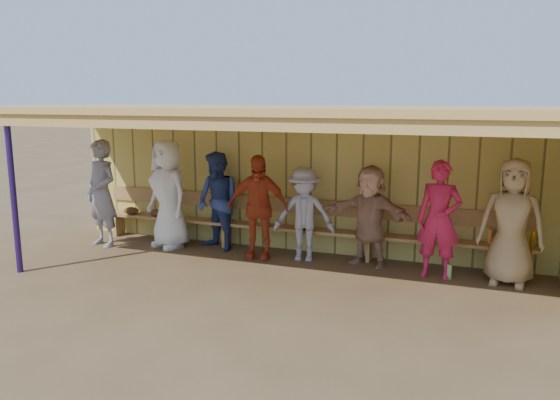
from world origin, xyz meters
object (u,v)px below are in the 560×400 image
(player_d, at_px, (258,207))
(player_e, at_px, (304,214))
(player_a, at_px, (102,193))
(player_b, at_px, (168,194))
(player_f, at_px, (369,216))
(player_g, at_px, (439,220))
(player_c, at_px, (218,201))
(bench, at_px, (296,222))
(player_h, at_px, (512,222))

(player_d, distance_m, player_e, 0.78)
(player_a, height_order, player_b, player_b)
(player_f, xyz_separation_m, player_g, (1.07, -0.22, 0.07))
(player_b, bearing_deg, player_a, -140.32)
(player_a, distance_m, player_e, 3.68)
(player_c, distance_m, player_d, 0.87)
(player_c, distance_m, player_g, 3.72)
(player_e, bearing_deg, bench, 115.75)
(player_c, xyz_separation_m, bench, (1.32, 0.31, -0.33))
(player_d, height_order, player_f, player_d)
(player_a, distance_m, player_b, 1.20)
(player_h, bearing_deg, player_d, -172.59)
(player_f, height_order, player_h, player_h)
(player_b, relative_size, player_c, 1.11)
(player_a, xyz_separation_m, bench, (3.37, 0.80, -0.43))
(player_f, distance_m, bench, 1.39)
(player_g, bearing_deg, player_c, -179.58)
(player_e, bearing_deg, player_f, -5.13)
(player_e, distance_m, player_g, 2.12)
(player_c, height_order, player_f, player_c)
(player_a, height_order, player_h, player_a)
(player_b, distance_m, player_g, 4.62)
(player_c, relative_size, player_f, 1.07)
(player_a, distance_m, player_c, 2.11)
(bench, bearing_deg, player_a, -166.72)
(player_h, distance_m, bench, 3.43)
(player_h, xyz_separation_m, bench, (-3.37, 0.49, -0.38))
(player_h, bearing_deg, player_a, -170.66)
(player_f, bearing_deg, player_e, -160.97)
(player_g, bearing_deg, player_e, -179.87)
(player_b, height_order, player_g, player_b)
(player_f, distance_m, player_g, 1.09)
(player_a, height_order, player_d, player_a)
(player_e, xyz_separation_m, player_g, (2.12, -0.14, 0.11))
(player_b, height_order, player_h, player_b)
(player_a, xyz_separation_m, player_f, (4.70, 0.49, -0.15))
(player_b, xyz_separation_m, bench, (2.23, 0.45, -0.43))
(player_a, xyz_separation_m, player_d, (2.89, 0.26, -0.09))
(player_f, relative_size, player_h, 0.89)
(player_d, relative_size, player_h, 0.95)
(player_a, distance_m, bench, 3.49)
(player_b, relative_size, player_e, 1.25)
(player_a, xyz_separation_m, player_h, (6.75, 0.31, -0.05))
(player_c, xyz_separation_m, player_h, (4.70, -0.18, 0.05))
(player_a, distance_m, player_d, 2.91)
(player_b, height_order, player_e, player_b)
(player_c, bearing_deg, player_g, 20.25)
(player_d, xyz_separation_m, player_e, (0.76, 0.15, -0.10))
(player_e, height_order, player_h, player_h)
(player_f, bearing_deg, player_c, -165.51)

